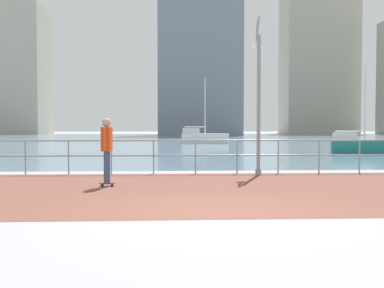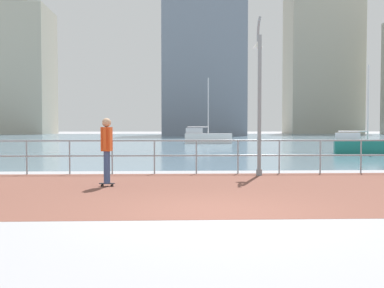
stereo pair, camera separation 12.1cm
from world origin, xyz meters
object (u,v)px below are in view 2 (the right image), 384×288
object	(u,v)px
skateboarder	(107,145)
sailboat_yellow	(206,137)
lamppost	(259,88)
sailboat_gray	(365,146)

from	to	relation	value
skateboarder	sailboat_yellow	world-z (taller)	sailboat_yellow
lamppost	skateboarder	world-z (taller)	lamppost
skateboarder	sailboat_yellow	distance (m)	30.67
lamppost	sailboat_gray	distance (m)	13.96
sailboat_yellow	sailboat_gray	bearing A→B (deg)	-64.27
sailboat_yellow	sailboat_gray	size ratio (longest dim) A/B	1.21
sailboat_yellow	lamppost	bearing A→B (deg)	-90.62
lamppost	sailboat_yellow	size ratio (longest dim) A/B	0.82
sailboat_gray	lamppost	bearing A→B (deg)	-127.30
lamppost	sailboat_yellow	world-z (taller)	sailboat_yellow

